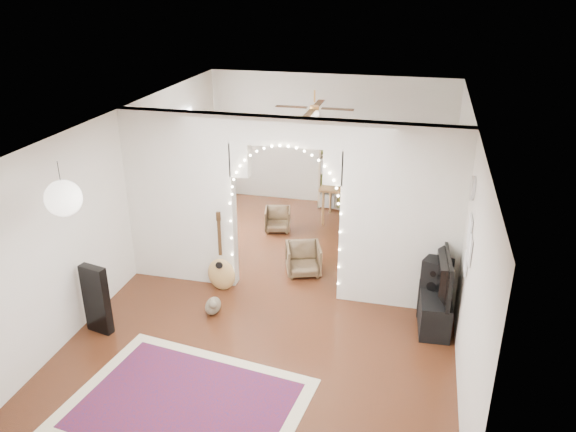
% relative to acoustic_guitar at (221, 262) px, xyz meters
% --- Properties ---
extents(floor, '(7.50, 7.50, 0.00)m').
position_rel_acoustic_guitar_xyz_m(floor, '(0.96, 0.25, -0.48)').
color(floor, black).
rests_on(floor, ground).
extents(ceiling, '(5.00, 7.50, 0.02)m').
position_rel_acoustic_guitar_xyz_m(ceiling, '(0.96, 0.25, 2.22)').
color(ceiling, white).
rests_on(ceiling, wall_back).
extents(wall_back, '(5.00, 0.02, 2.70)m').
position_rel_acoustic_guitar_xyz_m(wall_back, '(0.96, 4.00, 0.87)').
color(wall_back, silver).
rests_on(wall_back, floor).
extents(wall_front, '(5.00, 0.02, 2.70)m').
position_rel_acoustic_guitar_xyz_m(wall_front, '(0.96, -3.50, 0.87)').
color(wall_front, silver).
rests_on(wall_front, floor).
extents(wall_left, '(0.02, 7.50, 2.70)m').
position_rel_acoustic_guitar_xyz_m(wall_left, '(-1.54, 0.25, 0.87)').
color(wall_left, silver).
rests_on(wall_left, floor).
extents(wall_right, '(0.02, 7.50, 2.70)m').
position_rel_acoustic_guitar_xyz_m(wall_right, '(3.46, 0.25, 0.87)').
color(wall_right, silver).
rests_on(wall_right, floor).
extents(divider_wall, '(5.00, 0.20, 2.70)m').
position_rel_acoustic_guitar_xyz_m(divider_wall, '(0.96, 0.25, 0.94)').
color(divider_wall, silver).
rests_on(divider_wall, floor).
extents(fairy_lights, '(1.64, 0.04, 1.60)m').
position_rel_acoustic_guitar_xyz_m(fairy_lights, '(0.96, 0.12, 1.07)').
color(fairy_lights, '#FFEABF').
rests_on(fairy_lights, divider_wall).
extents(window, '(0.04, 1.20, 1.40)m').
position_rel_acoustic_guitar_xyz_m(window, '(-1.51, 2.05, 1.02)').
color(window, white).
rests_on(window, wall_left).
extents(wall_clock, '(0.03, 0.31, 0.31)m').
position_rel_acoustic_guitar_xyz_m(wall_clock, '(3.44, -0.35, 1.62)').
color(wall_clock, white).
rests_on(wall_clock, wall_right).
extents(picture_frames, '(0.02, 0.50, 0.70)m').
position_rel_acoustic_guitar_xyz_m(picture_frames, '(3.44, -0.75, 1.02)').
color(picture_frames, white).
rests_on(picture_frames, wall_right).
extents(paper_lantern, '(0.40, 0.40, 0.40)m').
position_rel_acoustic_guitar_xyz_m(paper_lantern, '(-0.94, -2.15, 1.77)').
color(paper_lantern, white).
rests_on(paper_lantern, ceiling).
extents(ceiling_fan, '(1.10, 1.10, 0.30)m').
position_rel_acoustic_guitar_xyz_m(ceiling_fan, '(0.96, 2.25, 1.92)').
color(ceiling_fan, '#CF8F45').
rests_on(ceiling_fan, ceiling).
extents(area_rug, '(2.82, 2.26, 0.02)m').
position_rel_acoustic_guitar_xyz_m(area_rug, '(0.47, -2.51, -0.47)').
color(area_rug, maroon).
rests_on(area_rug, floor).
extents(guitar_case, '(0.39, 0.20, 0.99)m').
position_rel_acoustic_guitar_xyz_m(guitar_case, '(-1.24, -1.43, 0.01)').
color(guitar_case, black).
rests_on(guitar_case, floor).
extents(acoustic_guitar, '(0.46, 0.24, 1.10)m').
position_rel_acoustic_guitar_xyz_m(acoustic_guitar, '(0.00, 0.00, 0.00)').
color(acoustic_guitar, tan).
rests_on(acoustic_guitar, floor).
extents(tabby_cat, '(0.33, 0.48, 0.33)m').
position_rel_acoustic_guitar_xyz_m(tabby_cat, '(0.11, -0.67, -0.35)').
color(tabby_cat, brown).
rests_on(tabby_cat, floor).
extents(floor_speaker, '(0.44, 0.41, 0.91)m').
position_rel_acoustic_guitar_xyz_m(floor_speaker, '(3.16, -0.00, -0.03)').
color(floor_speaker, black).
rests_on(floor_speaker, floor).
extents(media_console, '(0.46, 1.02, 0.50)m').
position_rel_acoustic_guitar_xyz_m(media_console, '(3.16, -0.17, -0.23)').
color(media_console, black).
rests_on(media_console, floor).
extents(tv, '(0.21, 1.08, 0.62)m').
position_rel_acoustic_guitar_xyz_m(tv, '(3.16, -0.17, 0.33)').
color(tv, black).
rests_on(tv, media_console).
extents(bookcase, '(1.56, 0.64, 1.55)m').
position_rel_acoustic_guitar_xyz_m(bookcase, '(1.57, 3.75, 0.30)').
color(bookcase, '#BCAD88').
rests_on(bookcase, floor).
extents(dining_table, '(1.24, 0.86, 0.76)m').
position_rel_acoustic_guitar_xyz_m(dining_table, '(1.60, 3.07, 0.20)').
color(dining_table, brown).
rests_on(dining_table, floor).
extents(flower_vase, '(0.19, 0.19, 0.19)m').
position_rel_acoustic_guitar_xyz_m(flower_vase, '(1.60, 3.07, 0.37)').
color(flower_vase, silver).
rests_on(flower_vase, dining_table).
extents(dining_chair_left, '(0.56, 0.57, 0.44)m').
position_rel_acoustic_guitar_xyz_m(dining_chair_left, '(0.28, 2.33, -0.26)').
color(dining_chair_left, brown).
rests_on(dining_chair_left, floor).
extents(dining_chair_right, '(0.68, 0.69, 0.50)m').
position_rel_acoustic_guitar_xyz_m(dining_chair_right, '(1.11, 0.81, -0.23)').
color(dining_chair_right, brown).
rests_on(dining_chair_right, floor).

